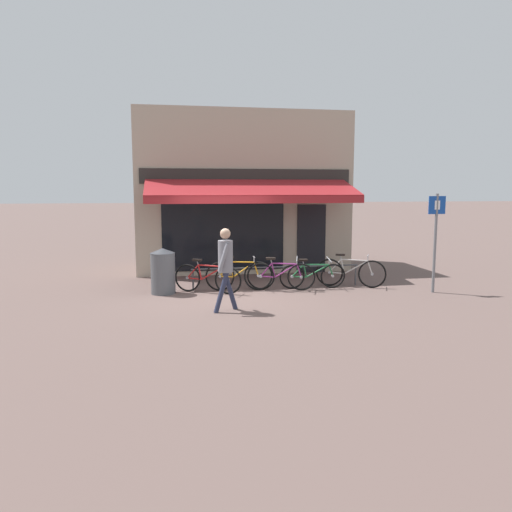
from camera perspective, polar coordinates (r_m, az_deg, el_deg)
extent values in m
plane|color=brown|center=(12.04, -3.00, -4.69)|extent=(160.00, 160.00, 0.00)
cube|color=tan|center=(16.45, -1.81, 7.31)|extent=(6.62, 3.00, 4.93)
cube|color=black|center=(14.92, -3.71, 2.57)|extent=(3.64, 0.04, 2.20)
cube|color=black|center=(15.48, 6.34, 1.98)|extent=(0.90, 0.04, 2.10)
cube|color=#282623|center=(14.96, -0.96, 9.08)|extent=(6.29, 0.06, 0.44)
cube|color=maroon|center=(14.14, -0.41, 7.85)|extent=(5.96, 1.71, 0.50)
cube|color=maroon|center=(13.30, 0.22, 6.45)|extent=(5.96, 0.03, 0.20)
cylinder|color=#47494F|center=(13.03, 2.38, -1.27)|extent=(4.46, 0.04, 0.04)
cylinder|color=#47494F|center=(12.79, -7.21, -2.75)|extent=(0.04, 0.04, 0.55)
cylinder|color=#47494F|center=(13.71, 11.30, -2.13)|extent=(0.04, 0.04, 0.55)
torus|color=black|center=(12.28, -3.22, -2.78)|extent=(0.64, 0.37, 0.70)
cylinder|color=#9E9EA3|center=(12.28, -3.22, -2.78)|extent=(0.09, 0.09, 0.07)
torus|color=black|center=(12.70, -7.83, -2.49)|extent=(0.64, 0.37, 0.70)
cylinder|color=#9E9EA3|center=(12.70, -7.83, -2.49)|extent=(0.09, 0.09, 0.07)
cylinder|color=#B21E1E|center=(12.40, -5.02, -1.96)|extent=(0.55, 0.31, 0.38)
cylinder|color=#B21E1E|center=(12.39, -5.20, -1.13)|extent=(0.61, 0.34, 0.05)
cylinder|color=#B21E1E|center=(12.53, -6.43, -1.84)|extent=(0.12, 0.08, 0.37)
cylinder|color=#B21E1E|center=(12.62, -7.05, -2.58)|extent=(0.36, 0.21, 0.05)
cylinder|color=#B21E1E|center=(12.61, -7.23, -1.76)|extent=(0.30, 0.18, 0.37)
cylinder|color=#B21E1E|center=(12.27, -3.48, -2.01)|extent=(0.15, 0.10, 0.34)
cylinder|color=#9E9EA3|center=(12.52, -6.68, -0.78)|extent=(0.06, 0.05, 0.11)
cube|color=black|center=(12.51, -6.75, -0.46)|extent=(0.26, 0.20, 0.05)
cylinder|color=#9E9EA3|center=(12.25, -3.75, -0.92)|extent=(0.04, 0.04, 0.14)
cylinder|color=#9E9EA3|center=(12.24, -3.76, -0.59)|extent=(0.26, 0.47, 0.03)
torus|color=black|center=(12.77, 0.27, -2.27)|extent=(0.75, 0.16, 0.74)
cylinder|color=#9E9EA3|center=(12.77, 0.27, -2.27)|extent=(0.08, 0.07, 0.07)
torus|color=black|center=(12.72, -4.14, -2.33)|extent=(0.75, 0.16, 0.74)
cylinder|color=#9E9EA3|center=(12.72, -4.14, -2.33)|extent=(0.08, 0.07, 0.07)
cylinder|color=orange|center=(12.73, -1.41, -1.56)|extent=(0.55, 0.06, 0.39)
cylinder|color=orange|center=(12.71, -1.58, -0.70)|extent=(0.60, 0.09, 0.05)
cylinder|color=orange|center=(12.71, -2.77, -1.54)|extent=(0.12, 0.08, 0.39)
cylinder|color=orange|center=(12.73, -3.37, -2.36)|extent=(0.35, 0.07, 0.05)
cylinder|color=orange|center=(12.71, -3.54, -1.50)|extent=(0.30, 0.03, 0.39)
cylinder|color=orange|center=(12.75, 0.02, -1.50)|extent=(0.15, 0.08, 0.36)
cylinder|color=#9E9EA3|center=(12.69, -3.01, -0.45)|extent=(0.06, 0.04, 0.11)
cube|color=black|center=(12.69, -3.08, -0.13)|extent=(0.25, 0.13, 0.06)
cylinder|color=#9E9EA3|center=(12.73, -0.23, -0.40)|extent=(0.03, 0.04, 0.14)
cylinder|color=#9E9EA3|center=(12.72, -0.23, -0.09)|extent=(0.07, 0.52, 0.06)
torus|color=black|center=(12.72, 5.19, -2.41)|extent=(0.73, 0.32, 0.72)
cylinder|color=#9E9EA3|center=(12.72, 5.19, -2.41)|extent=(0.09, 0.08, 0.08)
torus|color=black|center=(12.77, 0.56, -2.33)|extent=(0.73, 0.32, 0.72)
cylinder|color=#9E9EA3|center=(12.77, 0.56, -2.33)|extent=(0.09, 0.08, 0.08)
cylinder|color=#892D7A|center=(12.69, 3.43, -1.69)|extent=(0.55, 0.23, 0.38)
cylinder|color=#892D7A|center=(12.64, 3.26, -0.88)|extent=(0.62, 0.21, 0.05)
cylinder|color=#892D7A|center=(12.70, 2.00, -1.63)|extent=(0.13, 0.06, 0.38)
cylinder|color=#892D7A|center=(12.76, 1.37, -2.39)|extent=(0.36, 0.13, 0.05)
cylinder|color=#892D7A|center=(12.71, 1.19, -1.58)|extent=(0.30, 0.16, 0.37)
cylinder|color=#892D7A|center=(12.68, 4.94, -1.67)|extent=(0.15, 0.04, 0.35)
cylinder|color=#9E9EA3|center=(12.64, 1.75, -0.60)|extent=(0.06, 0.03, 0.11)
cube|color=black|center=(12.62, 1.68, -0.29)|extent=(0.26, 0.17, 0.06)
cylinder|color=#9E9EA3|center=(12.61, 4.70, -0.63)|extent=(0.04, 0.05, 0.14)
cylinder|color=#9E9EA3|center=(12.59, 4.70, -0.32)|extent=(0.17, 0.51, 0.08)
torus|color=black|center=(13.15, 8.77, -2.26)|extent=(0.67, 0.18, 0.66)
cylinder|color=#9E9EA3|center=(13.15, 8.77, -2.26)|extent=(0.07, 0.07, 0.08)
torus|color=black|center=(12.91, 4.14, -2.38)|extent=(0.67, 0.18, 0.66)
cylinder|color=#9E9EA3|center=(12.91, 4.14, -2.38)|extent=(0.07, 0.07, 0.08)
cylinder|color=#23703D|center=(13.01, 7.06, -1.70)|extent=(0.60, 0.12, 0.35)
cylinder|color=#23703D|center=(12.95, 6.92, -0.98)|extent=(0.66, 0.08, 0.05)
cylinder|color=#23703D|center=(12.93, 5.63, -1.69)|extent=(0.13, 0.08, 0.35)
cylinder|color=#23703D|center=(12.95, 4.96, -2.39)|extent=(0.38, 0.06, 0.05)
cylinder|color=#23703D|center=(12.89, 4.81, -1.68)|extent=(0.32, 0.10, 0.34)
cylinder|color=#23703D|center=(13.09, 8.55, -1.63)|extent=(0.16, 0.07, 0.32)
cylinder|color=#9E9EA3|center=(12.86, 5.43, -0.76)|extent=(0.06, 0.04, 0.11)
cube|color=black|center=(12.84, 5.37, -0.46)|extent=(0.25, 0.12, 0.06)
cylinder|color=#9E9EA3|center=(13.01, 8.35, -0.69)|extent=(0.03, 0.05, 0.14)
cylinder|color=#9E9EA3|center=(12.99, 8.37, -0.39)|extent=(0.06, 0.52, 0.09)
torus|color=black|center=(13.39, 13.13, -2.03)|extent=(0.69, 0.38, 0.73)
cylinder|color=#9E9EA3|center=(13.39, 13.13, -2.03)|extent=(0.09, 0.09, 0.07)
torus|color=black|center=(13.47, 8.39, -1.85)|extent=(0.69, 0.38, 0.73)
cylinder|color=#9E9EA3|center=(13.47, 8.39, -1.85)|extent=(0.09, 0.09, 0.07)
cylinder|color=#BCB7B2|center=(13.39, 11.34, -1.28)|extent=(0.58, 0.29, 0.39)
cylinder|color=#BCB7B2|center=(13.37, 11.19, -0.46)|extent=(0.63, 0.33, 0.05)
cylinder|color=#BCB7B2|center=(13.41, 9.88, -1.19)|extent=(0.12, 0.09, 0.39)
cylinder|color=#BCB7B2|center=(13.45, 9.21, -1.92)|extent=(0.37, 0.20, 0.05)
cylinder|color=#BCB7B2|center=(13.43, 9.06, -1.12)|extent=(0.32, 0.16, 0.38)
cylinder|color=#BCB7B2|center=(13.37, 12.89, -1.29)|extent=(0.15, 0.11, 0.35)
cylinder|color=#9E9EA3|center=(13.39, 9.67, -0.16)|extent=(0.06, 0.05, 0.11)
cube|color=black|center=(13.39, 9.61, 0.14)|extent=(0.26, 0.19, 0.05)
cylinder|color=#9E9EA3|center=(13.34, 12.66, -0.25)|extent=(0.04, 0.04, 0.14)
cylinder|color=#9E9EA3|center=(13.34, 12.67, 0.04)|extent=(0.25, 0.48, 0.04)
cylinder|color=#282D47|center=(10.50, -3.98, -4.20)|extent=(0.35, 0.16, 0.87)
cylinder|color=#282D47|center=(10.73, -2.98, -3.94)|extent=(0.35, 0.16, 0.87)
cylinder|color=gray|center=(10.49, -3.51, -0.03)|extent=(0.36, 0.36, 0.67)
sphere|color=tan|center=(10.43, -3.53, 2.57)|extent=(0.22, 0.22, 0.22)
cylinder|color=gray|center=(10.69, -3.29, 0.11)|extent=(0.29, 0.19, 0.59)
cylinder|color=gray|center=(10.29, -3.74, -0.19)|extent=(0.29, 0.19, 0.59)
cylinder|color=#515459|center=(12.53, -10.58, -1.96)|extent=(0.60, 0.60, 1.02)
cone|color=#33353A|center=(12.45, -10.64, 0.61)|extent=(0.61, 0.61, 0.12)
cylinder|color=slate|center=(13.13, 19.78, 1.34)|extent=(0.07, 0.07, 2.46)
cube|color=#14429E|center=(13.06, 19.99, 5.49)|extent=(0.44, 0.02, 0.44)
cube|color=white|center=(13.05, 20.02, 5.49)|extent=(0.14, 0.01, 0.22)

